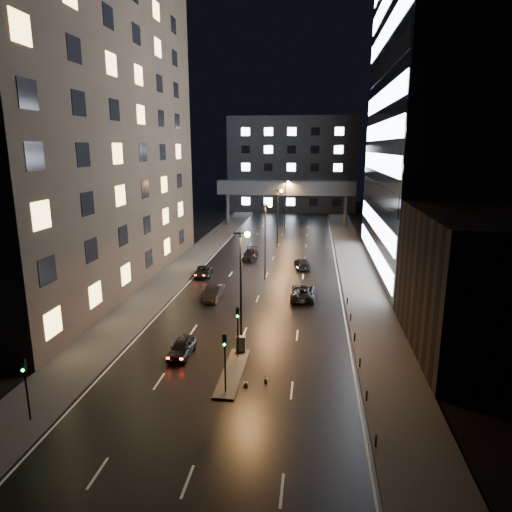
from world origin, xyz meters
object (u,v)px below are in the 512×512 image
object	(u,v)px
car_toward_b	(302,263)
utility_cabinet	(241,344)
car_away_a	(182,347)
car_toward_a	(303,292)
car_away_c	(203,272)
car_away_d	(251,255)
car_away_b	(213,293)

from	to	relation	value
car_toward_b	utility_cabinet	size ratio (longest dim) A/B	3.82
car_away_a	car_toward_a	bearing A→B (deg)	60.70
car_away_c	car_toward_b	size ratio (longest dim) A/B	0.91
car_away_a	car_toward_b	distance (m)	31.18
car_away_d	utility_cabinet	xyz separation A→B (m)	(3.79, -33.09, 0.04)
car_toward_a	car_toward_b	size ratio (longest dim) A/B	1.12
car_away_a	car_away_c	bearing A→B (deg)	101.08
car_away_a	car_away_b	xyz separation A→B (m)	(-0.51, 14.60, 0.09)
car_toward_a	utility_cabinet	world-z (taller)	car_toward_a
car_toward_a	car_away_c	bearing A→B (deg)	-29.02
car_away_a	utility_cabinet	size ratio (longest dim) A/B	3.15
car_away_b	car_toward_b	xyz separation A→B (m)	(9.79, 15.17, -0.07)
car_away_c	car_away_d	world-z (taller)	car_away_d
car_away_d	car_toward_a	distance (m)	19.97
car_toward_a	car_toward_b	xyz separation A→B (m)	(-0.45, 13.53, -0.05)
car_away_b	car_toward_b	distance (m)	18.06
car_away_c	car_toward_a	xyz separation A→B (m)	(13.71, -7.70, 0.15)
car_away_b	car_toward_b	size ratio (longest dim) A/B	0.96
car_toward_b	utility_cabinet	world-z (taller)	utility_cabinet
car_toward_a	utility_cabinet	xyz separation A→B (m)	(-4.85, -15.08, 0.02)
car_toward_a	car_away_a	bearing A→B (deg)	59.37
car_away_b	car_away_c	distance (m)	9.97
car_away_b	car_away_a	bearing A→B (deg)	-85.96
car_toward_b	car_toward_a	bearing A→B (deg)	84.48
car_away_b	car_toward_a	bearing A→B (deg)	11.13
car_away_c	car_away_d	size ratio (longest dim) A/B	0.87
car_away_d	car_toward_a	xyz separation A→B (m)	(8.64, -18.01, 0.02)
car_toward_b	car_away_a	bearing A→B (deg)	65.28
utility_cabinet	car_away_a	bearing A→B (deg)	-167.33
car_toward_a	car_toward_b	distance (m)	13.54
car_away_a	car_away_b	bearing A→B (deg)	93.63
car_away_b	utility_cabinet	world-z (taller)	car_away_b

